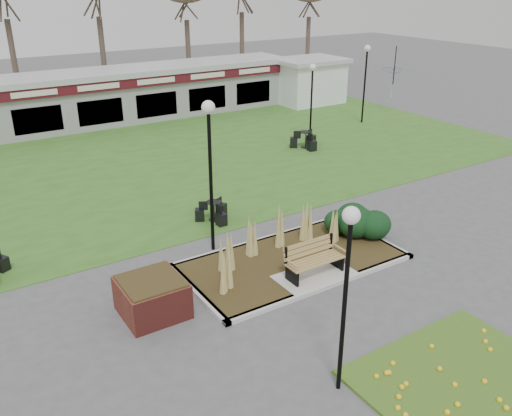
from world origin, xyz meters
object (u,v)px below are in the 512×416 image
lamp_post_mid_right (312,87)px  brick_planter (152,297)px  service_hut (309,80)px  lamp_post_far_right (366,67)px  patio_umbrella (393,83)px  bistro_set_c (214,214)px  food_pavilion (91,98)px  park_bench (313,258)px  lamp_post_near_left (348,261)px  bistro_set_d (306,142)px  lamp_post_near_right (210,144)px

lamp_post_mid_right → brick_planter: bearing=-142.3°
service_hut → lamp_post_far_right: lamp_post_far_right is taller
lamp_post_mid_right → patio_umbrella: size_ratio=1.39×
bistro_set_c → lamp_post_far_right: bearing=28.2°
food_pavilion → lamp_post_far_right: 15.13m
bistro_set_c → food_pavilion: bearing=88.1°
food_pavilion → lamp_post_mid_right: size_ratio=6.30×
park_bench → lamp_post_near_left: bearing=-121.2°
bistro_set_d → lamp_post_far_right: bearing=20.9°
service_hut → lamp_post_near_left: bearing=-126.3°
brick_planter → lamp_post_mid_right: (12.14, 9.37, 2.37)m
food_pavilion → service_hut: (13.50, -1.96, -0.03)m
park_bench → bistro_set_d: (7.26, 9.82, -0.31)m
brick_planter → bistro_set_c: (3.91, 4.03, -0.23)m
lamp_post_mid_right → bistro_set_d: (-0.49, -0.30, -2.56)m
service_hut → bistro_set_c: service_hut is taller
lamp_post_mid_right → bistro_set_c: size_ratio=3.09×
service_hut → food_pavilion: bearing=171.7°
park_bench → food_pavilion: 19.73m
lamp_post_mid_right → bistro_set_d: 2.63m
park_bench → lamp_post_near_right: size_ratio=0.37×
park_bench → lamp_post_mid_right: bearing=52.6°
lamp_post_near_left → food_pavilion: bearing=84.5°
bistro_set_c → bistro_set_d: bearing=33.0°
lamp_post_mid_right → patio_umbrella: bearing=17.8°
food_pavilion → lamp_post_far_right: (12.90, -7.74, 1.62)m
lamp_post_near_left → lamp_post_near_right: 6.75m
food_pavilion → lamp_post_near_right: (-1.53, -16.76, 1.86)m
lamp_post_far_right → lamp_post_near_left: bearing=-134.0°
service_hut → patio_umbrella: bearing=-64.2°
bistro_set_d → brick_planter: bearing=-142.1°
park_bench → bistro_set_d: park_bench is taller
lamp_post_near_right → bistro_set_c: size_ratio=3.61×
park_bench → brick_planter: (-4.40, 0.75, -0.11)m
brick_planter → lamp_post_mid_right: size_ratio=0.38×
bistro_set_c → patio_umbrella: 18.31m
park_bench → service_hut: 22.32m
service_hut → bistro_set_d: service_hut is taller
food_pavilion → lamp_post_far_right: lamp_post_far_right is taller
food_pavilion → patio_umbrella: bearing=-23.6°
park_bench → bistro_set_c: size_ratio=1.34×
brick_planter → lamp_post_near_right: bearing=37.5°
park_bench → bistro_set_d: size_ratio=1.16×
food_pavilion → lamp_post_far_right: size_ratio=5.79×
bistro_set_d → patio_umbrella: bearing=18.7°
park_bench → patio_umbrella: patio_umbrella is taller
patio_umbrella → bistro_set_c: bearing=-154.1°
lamp_post_near_left → lamp_post_mid_right: lamp_post_near_left is taller
lamp_post_near_right → bistro_set_d: bearing=38.0°
patio_umbrella → park_bench: bearing=-141.3°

